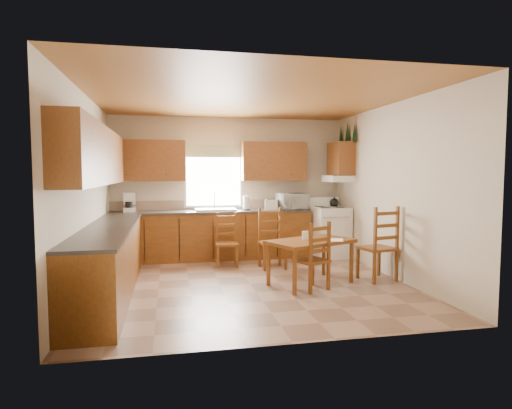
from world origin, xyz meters
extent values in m
plane|color=#8F6D56|center=(0.00, 0.00, 0.00)|extent=(4.50, 4.50, 0.00)
plane|color=#9A5F29|center=(0.00, 0.00, 2.70)|extent=(4.50, 4.50, 0.00)
plane|color=beige|center=(-2.25, 0.00, 1.35)|extent=(4.50, 4.50, 0.00)
plane|color=beige|center=(2.25, 0.00, 1.35)|extent=(4.50, 4.50, 0.00)
plane|color=beige|center=(0.00, 2.25, 1.35)|extent=(4.50, 4.50, 0.00)
plane|color=beige|center=(0.00, -2.25, 1.35)|extent=(4.50, 4.50, 0.00)
cube|color=brown|center=(-0.38, 1.95, 0.44)|extent=(3.75, 0.60, 0.88)
cube|color=brown|center=(-1.95, -0.15, 0.44)|extent=(0.60, 3.60, 0.88)
cube|color=#39332E|center=(-0.38, 1.95, 0.90)|extent=(3.75, 0.63, 0.04)
cube|color=#39332E|center=(-1.95, -0.15, 0.90)|extent=(0.63, 3.60, 0.04)
cube|color=#8B715C|center=(-0.38, 2.24, 1.01)|extent=(3.75, 0.01, 0.18)
cube|color=brown|center=(-1.55, 2.08, 1.85)|extent=(1.41, 0.33, 0.75)
cube|color=brown|center=(0.86, 2.08, 1.85)|extent=(1.25, 0.33, 0.75)
cube|color=brown|center=(-2.08, -0.15, 1.85)|extent=(0.33, 3.60, 0.75)
cube|color=brown|center=(2.08, 1.65, 1.90)|extent=(0.33, 0.62, 0.62)
cube|color=silver|center=(2.03, 1.65, 1.52)|extent=(0.44, 0.62, 0.12)
cube|color=silver|center=(-0.30, 2.22, 1.55)|extent=(1.13, 0.02, 1.18)
cube|color=white|center=(-0.30, 2.21, 1.55)|extent=(1.05, 0.01, 1.10)
cube|color=#557740|center=(-0.30, 2.19, 2.05)|extent=(1.19, 0.01, 0.24)
cube|color=silver|center=(-0.30, 1.95, 0.94)|extent=(0.75, 0.45, 0.04)
cone|color=black|center=(2.21, 1.33, 2.38)|extent=(0.22, 0.22, 0.36)
cone|color=black|center=(2.21, 1.65, 2.42)|extent=(0.22, 0.22, 0.36)
cone|color=black|center=(2.21, 1.97, 2.38)|extent=(0.22, 0.22, 0.36)
cube|color=silver|center=(1.88, 1.68, 0.48)|extent=(0.68, 0.70, 0.95)
cube|color=silver|center=(-1.86, 1.99, 1.10)|extent=(0.22, 0.26, 0.37)
cylinder|color=white|center=(0.29, 1.94, 1.06)|extent=(0.12, 0.12, 0.27)
cube|color=silver|center=(0.78, 1.93, 1.02)|extent=(0.26, 0.19, 0.20)
imported|color=silver|center=(1.21, 1.95, 1.08)|extent=(0.59, 0.48, 0.31)
cube|color=brown|center=(0.87, -0.18, 0.33)|extent=(1.40, 1.14, 0.66)
cube|color=brown|center=(0.79, -0.45, 0.48)|extent=(0.52, 0.51, 0.95)
cube|color=brown|center=(1.94, -0.15, 0.56)|extent=(0.56, 0.55, 1.13)
cube|color=brown|center=(-0.17, 1.27, 0.46)|extent=(0.42, 0.40, 0.92)
cube|color=brown|center=(0.57, 0.94, 0.51)|extent=(0.44, 0.42, 1.02)
cube|color=white|center=(1.22, -0.26, 0.66)|extent=(0.30, 0.34, 0.00)
cube|color=white|center=(0.80, -0.12, 0.72)|extent=(0.10, 0.04, 0.12)
camera|label=1|loc=(-1.15, -6.07, 1.64)|focal=30.00mm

